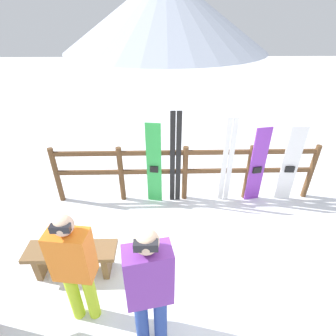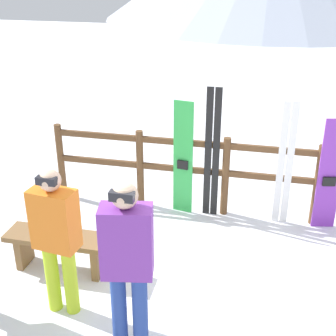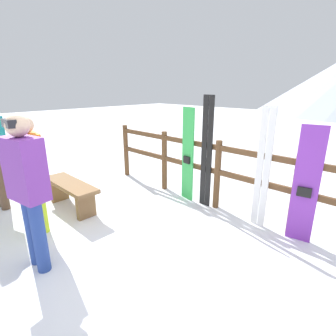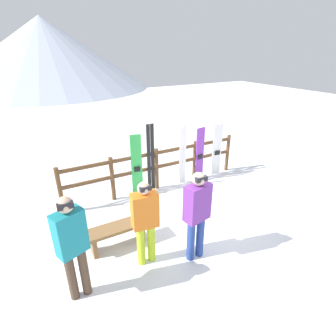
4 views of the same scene
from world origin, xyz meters
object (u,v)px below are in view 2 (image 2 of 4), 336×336
at_px(snowboard_green, 183,159).
at_px(ski_pair_black, 212,154).
at_px(person_orange, 56,234).
at_px(snowboard_purple, 330,176).
at_px(ski_pair_white, 285,165).
at_px(bench, 60,245).
at_px(person_purple, 127,258).

bearing_deg(snowboard_green, ski_pair_black, 0.50).
height_order(person_orange, snowboard_purple, person_orange).
xyz_separation_m(ski_pair_white, snowboard_purple, (0.56, -0.00, -0.09)).
height_order(bench, ski_pair_black, ski_pair_black).
bearing_deg(person_orange, ski_pair_white, 46.57).
height_order(person_orange, ski_pair_black, ski_pair_black).
height_order(person_orange, snowboard_green, snowboard_green).
xyz_separation_m(ski_pair_black, ski_pair_white, (0.94, -0.00, -0.06)).
height_order(person_purple, snowboard_green, person_purple).
relative_size(person_purple, ski_pair_white, 1.00).
xyz_separation_m(person_orange, ski_pair_white, (2.10, 2.22, -0.06)).
xyz_separation_m(bench, snowboard_green, (1.09, 1.60, 0.46)).
height_order(bench, ski_pair_white, ski_pair_white).
xyz_separation_m(person_purple, snowboard_green, (-0.02, 2.53, -0.18)).
bearing_deg(person_purple, person_orange, 158.37).
relative_size(snowboard_green, snowboard_purple, 1.07).
xyz_separation_m(bench, person_orange, (0.31, -0.61, 0.57)).
bearing_deg(snowboard_green, ski_pair_white, 0.14).
bearing_deg(person_purple, ski_pair_black, 81.73).
height_order(person_orange, person_purple, person_purple).
relative_size(ski_pair_white, snowboard_purple, 1.12).
bearing_deg(ski_pair_white, person_orange, -133.43).
relative_size(person_purple, snowboard_green, 1.05).
height_order(snowboard_green, ski_pair_black, ski_pair_black).
distance_m(person_orange, person_purple, 0.86).
distance_m(person_purple, snowboard_green, 2.54).
xyz_separation_m(bench, ski_pair_black, (1.47, 1.60, 0.57)).
bearing_deg(snowboard_green, person_orange, -109.37).
xyz_separation_m(person_orange, person_purple, (0.79, -0.31, 0.07)).
xyz_separation_m(person_purple, ski_pair_black, (0.37, 2.53, -0.07)).
bearing_deg(ski_pair_black, bench, -132.51).
distance_m(snowboard_green, ski_pair_white, 1.32).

